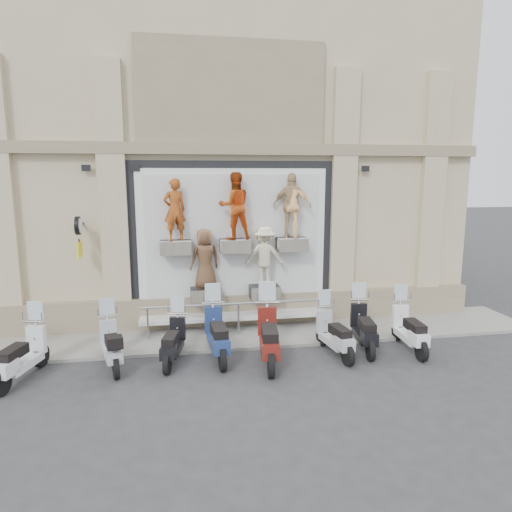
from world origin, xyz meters
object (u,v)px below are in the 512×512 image
at_px(guard_rail, 238,320).
at_px(scooter_e, 217,324).
at_px(clock_sign_bracket, 79,232).
at_px(scooter_h, 364,319).
at_px(scooter_i, 410,320).
at_px(scooter_f, 269,326).
at_px(scooter_b, 20,345).
at_px(scooter_c, 111,336).
at_px(scooter_g, 335,326).
at_px(scooter_d, 173,333).

bearing_deg(guard_rail, scooter_e, -117.11).
height_order(clock_sign_bracket, scooter_h, clock_sign_bracket).
bearing_deg(scooter_i, scooter_e, -179.93).
height_order(clock_sign_bracket, scooter_f, clock_sign_bracket).
xyz_separation_m(scooter_b, scooter_f, (5.17, 0.00, 0.10)).
bearing_deg(scooter_c, scooter_e, -11.38).
bearing_deg(guard_rail, scooter_f, -75.80).
height_order(scooter_c, scooter_g, scooter_g).
height_order(scooter_b, scooter_g, scooter_b).
relative_size(scooter_b, scooter_c, 1.06).
distance_m(guard_rail, scooter_g, 2.61).
relative_size(guard_rail, scooter_f, 2.40).
bearing_deg(clock_sign_bracket, scooter_d, -39.69).
height_order(scooter_g, scooter_h, scooter_h).
distance_m(scooter_c, scooter_h, 5.86).
relative_size(guard_rail, scooter_g, 2.86).
relative_size(scooter_d, scooter_e, 0.85).
xyz_separation_m(scooter_d, scooter_e, (1.00, 0.08, 0.12)).
height_order(scooter_c, scooter_i, scooter_i).
relative_size(clock_sign_bracket, scooter_c, 0.58).
xyz_separation_m(clock_sign_bracket, scooter_i, (7.83, -2.09, -2.05)).
bearing_deg(scooter_i, scooter_h, 171.28).
bearing_deg(scooter_f, scooter_e, 165.51).
distance_m(scooter_h, scooter_i, 1.09).
relative_size(clock_sign_bracket, scooter_d, 0.60).
distance_m(scooter_d, scooter_g, 3.72).
distance_m(scooter_c, scooter_e, 2.33).
bearing_deg(clock_sign_bracket, scooter_f, -27.20).
xyz_separation_m(scooter_c, scooter_g, (5.04, -0.18, 0.01)).
distance_m(guard_rail, scooter_h, 3.19).
relative_size(scooter_b, scooter_f, 0.88).
xyz_separation_m(scooter_e, scooter_g, (2.72, -0.29, -0.09)).
xyz_separation_m(clock_sign_bracket, scooter_b, (-0.83, -2.24, -2.05)).
bearing_deg(scooter_i, scooter_c, -177.74).
relative_size(clock_sign_bracket, scooter_i, 0.55).
bearing_deg(scooter_g, scooter_c, 169.97).
relative_size(clock_sign_bracket, scooter_g, 0.58).
bearing_deg(scooter_b, scooter_e, 22.18).
xyz_separation_m(guard_rail, clock_sign_bracket, (-3.90, 0.47, 2.34)).
bearing_deg(scooter_b, scooter_g, 17.15).
bearing_deg(scooter_c, clock_sign_bracket, 101.64).
bearing_deg(scooter_i, scooter_g, -176.76).
relative_size(scooter_h, scooter_i, 1.02).
xyz_separation_m(guard_rail, scooter_f, (0.45, -1.77, 0.39)).
distance_m(scooter_b, scooter_e, 4.08).
xyz_separation_m(scooter_b, scooter_h, (7.59, 0.39, 0.01)).
bearing_deg(scooter_e, guard_rail, 59.51).
relative_size(guard_rail, scooter_c, 2.88).
bearing_deg(guard_rail, clock_sign_bracket, 173.16).
distance_m(guard_rail, scooter_f, 1.86).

